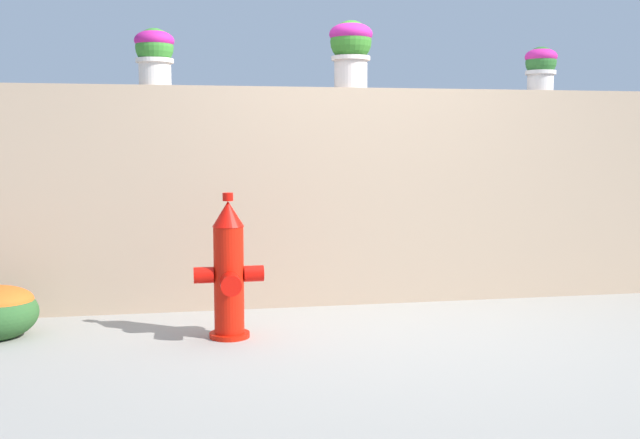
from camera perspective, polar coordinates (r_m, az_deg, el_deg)
The scene contains 6 objects.
ground_plane at distance 4.73m, azimuth 5.71°, elevation -8.93°, with size 24.00×24.00×0.00m, color gray.
stone_wall at distance 5.65m, azimuth 2.66°, elevation 1.81°, with size 6.58×0.34×1.61m, color tan.
potted_plant_1 at distance 5.50m, azimuth -12.58°, elevation 12.43°, with size 0.28×0.28×0.40m.
potted_plant_2 at distance 5.65m, azimuth 2.38°, elevation 13.06°, with size 0.32×0.32×0.50m.
potted_plant_3 at distance 6.17m, azimuth 16.58°, elevation 11.26°, with size 0.25×0.25×0.34m.
fire_hydrant at distance 4.63m, azimuth -7.00°, elevation -4.09°, with size 0.43×0.35×0.90m.
Camera 1 is at (-1.29, -4.38, 1.22)m, focal length 41.72 mm.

